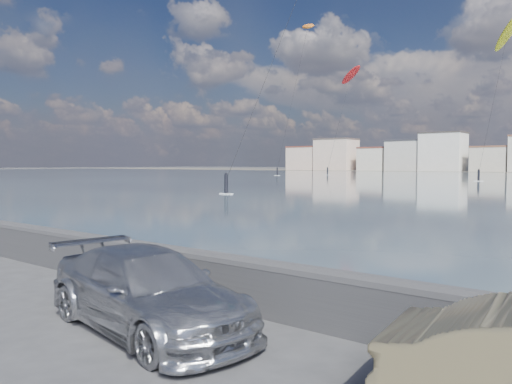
% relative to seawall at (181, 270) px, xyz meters
% --- Properties ---
extents(ground, '(700.00, 700.00, 0.00)m').
position_rel_seawall_xyz_m(ground, '(0.00, -2.70, -0.58)').
color(ground, '#333335').
rests_on(ground, ground).
extents(seawall, '(400.00, 0.36, 1.08)m').
position_rel_seawall_xyz_m(seawall, '(0.00, 0.00, 0.00)').
color(seawall, '#28282B').
rests_on(seawall, ground).
extents(car_silver, '(4.92, 2.66, 1.35)m').
position_rel_seawall_xyz_m(car_silver, '(1.07, -1.79, 0.10)').
color(car_silver, '#ACADB3').
rests_on(car_silver, ground).
extents(kitesurfer_6, '(7.39, 8.67, 27.69)m').
position_rel_seawall_xyz_m(kitesurfer_6, '(-51.55, 108.03, 24.07)').
color(kitesurfer_6, red).
rests_on(kitesurfer_6, ground).
extents(kitesurfer_8, '(8.35, 16.69, 39.63)m').
position_rel_seawall_xyz_m(kitesurfer_8, '(-60.19, 101.48, 36.42)').
color(kitesurfer_8, orange).
rests_on(kitesurfer_8, ground).
extents(kitesurfer_9, '(7.20, 19.13, 29.67)m').
position_rel_seawall_xyz_m(kitesurfer_9, '(-12.37, 92.25, 25.50)').
color(kitesurfer_9, yellow).
rests_on(kitesurfer_9, ground).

